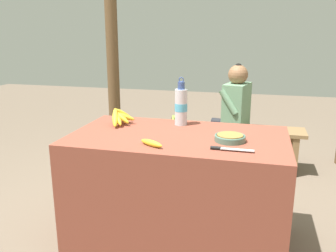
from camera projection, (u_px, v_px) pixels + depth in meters
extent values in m
plane|color=brown|center=(177.00, 239.00, 2.42)|extent=(12.00, 12.00, 0.00)
cube|color=brown|center=(178.00, 189.00, 2.33)|extent=(1.35, 0.77, 0.74)
sphere|color=#4C381E|center=(116.00, 116.00, 2.48)|extent=(0.05, 0.05, 0.05)
ellipsoid|color=gold|center=(115.00, 117.00, 2.41)|extent=(0.09, 0.16, 0.13)
ellipsoid|color=gold|center=(118.00, 118.00, 2.43)|extent=(0.12, 0.14, 0.10)
ellipsoid|color=gold|center=(121.00, 117.00, 2.45)|extent=(0.14, 0.08, 0.10)
ellipsoid|color=gold|center=(124.00, 116.00, 2.48)|extent=(0.16, 0.08, 0.08)
ellipsoid|color=gold|center=(124.00, 114.00, 2.50)|extent=(0.14, 0.13, 0.12)
ellipsoid|color=gold|center=(120.00, 114.00, 2.53)|extent=(0.06, 0.16, 0.11)
cylinder|color=#4C6B5B|center=(230.00, 139.00, 2.10)|extent=(0.18, 0.18, 0.03)
torus|color=#4C6B5B|center=(230.00, 136.00, 2.10)|extent=(0.18, 0.18, 0.01)
cylinder|color=olive|center=(230.00, 135.00, 2.10)|extent=(0.15, 0.15, 0.01)
cylinder|color=silver|center=(181.00, 107.00, 2.45)|extent=(0.09, 0.09, 0.25)
cylinder|color=#47A8D1|center=(181.00, 107.00, 2.45)|extent=(0.09, 0.09, 0.05)
cylinder|color=#33477F|center=(181.00, 86.00, 2.41)|extent=(0.05, 0.05, 0.05)
torus|color=#33477F|center=(181.00, 80.00, 2.40)|extent=(0.04, 0.01, 0.04)
ellipsoid|color=gold|center=(151.00, 143.00, 2.01)|extent=(0.16, 0.11, 0.04)
cube|color=#BCBCC1|center=(237.00, 150.00, 1.93)|extent=(0.18, 0.03, 0.00)
cylinder|color=black|center=(215.00, 148.00, 1.95)|extent=(0.06, 0.02, 0.02)
cube|color=brown|center=(218.00, 128.00, 3.66)|extent=(1.72, 0.32, 0.04)
cube|color=brown|center=(144.00, 145.00, 3.78)|extent=(0.06, 0.06, 0.39)
cube|color=brown|center=(295.00, 157.00, 3.42)|extent=(0.06, 0.06, 0.39)
cube|color=brown|center=(151.00, 139.00, 4.01)|extent=(0.06, 0.06, 0.39)
cube|color=brown|center=(293.00, 149.00, 3.65)|extent=(0.06, 0.06, 0.39)
cylinder|color=#232328|center=(208.00, 147.00, 3.67)|extent=(0.09, 0.09, 0.43)
cylinder|color=#232328|center=(219.00, 128.00, 3.56)|extent=(0.31, 0.16, 0.09)
cylinder|color=#232328|center=(214.00, 142.00, 3.83)|extent=(0.09, 0.09, 0.43)
cylinder|color=#232328|center=(226.00, 123.00, 3.72)|extent=(0.31, 0.16, 0.09)
cube|color=slate|center=(236.00, 106.00, 3.52)|extent=(0.27, 0.38, 0.45)
cylinder|color=slate|center=(229.00, 102.00, 3.38)|extent=(0.21, 0.11, 0.25)
cylinder|color=slate|center=(239.00, 97.00, 3.66)|extent=(0.21, 0.11, 0.25)
sphere|color=brown|center=(238.00, 75.00, 3.44)|extent=(0.19, 0.19, 0.19)
sphere|color=black|center=(238.00, 67.00, 3.42)|extent=(0.07, 0.07, 0.07)
sphere|color=#4C381E|center=(173.00, 118.00, 3.75)|extent=(0.04, 0.04, 0.04)
ellipsoid|color=olive|center=(173.00, 120.00, 3.71)|extent=(0.06, 0.13, 0.10)
ellipsoid|color=olive|center=(177.00, 119.00, 3.72)|extent=(0.15, 0.10, 0.09)
ellipsoid|color=olive|center=(178.00, 119.00, 3.76)|extent=(0.14, 0.09, 0.08)
ellipsoid|color=olive|center=(176.00, 118.00, 3.80)|extent=(0.08, 0.14, 0.10)
cylinder|color=brown|center=(112.00, 39.00, 4.09)|extent=(0.14, 0.14, 2.56)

